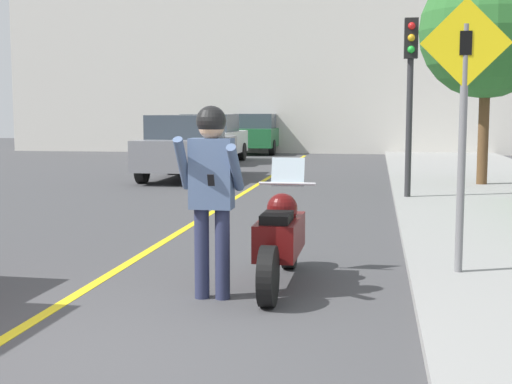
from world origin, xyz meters
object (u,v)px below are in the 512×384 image
person_biker (211,180)px  traffic_light (410,73)px  crossing_sign (463,109)px  street_tree (487,32)px  parked_car_white (211,138)px  parked_car_green (257,133)px  motorcycle (280,238)px  parked_car_grey (188,147)px

person_biker → traffic_light: 8.15m
crossing_sign → person_biker: bearing=-155.4°
street_tree → parked_car_white: street_tree is taller
person_biker → crossing_sign: size_ratio=0.65×
traffic_light → street_tree: street_tree is taller
crossing_sign → parked_car_green: (-5.87, 22.39, -0.93)m
motorcycle → parked_car_grey: bearing=109.6°
parked_car_green → person_biker: bearing=-81.5°
street_tree → parked_car_green: street_tree is taller
person_biker → parked_car_green: size_ratio=0.43×
parked_car_green → traffic_light: bearing=-70.3°
street_tree → parked_car_green: (-7.42, 12.92, -2.71)m
parked_car_grey → parked_car_green: bearing=90.6°
crossing_sign → traffic_light: bearing=92.1°
street_tree → parked_car_white: 11.12m
parked_car_grey → parked_car_green: 11.81m
person_biker → parked_car_grey: bearing=106.1°
motorcycle → street_tree: 10.92m
person_biker → traffic_light: traffic_light is taller
motorcycle → crossing_sign: 2.28m
person_biker → street_tree: street_tree is taller
traffic_light → street_tree: size_ratio=0.69×
street_tree → parked_car_green: 15.14m
person_biker → parked_car_grey: (-3.37, 11.67, -0.28)m
motorcycle → crossing_sign: bearing=13.9°
person_biker → parked_car_grey: person_biker is taller
person_biker → motorcycle: bearing=48.5°
person_biker → parked_car_grey: size_ratio=0.43×
street_tree → motorcycle: bearing=-108.7°
crossing_sign → parked_car_grey: 12.08m
person_biker → traffic_light: bearing=74.6°
crossing_sign → street_tree: 9.76m
street_tree → parked_car_green: size_ratio=1.19×
motorcycle → parked_car_grey: (-3.93, 11.03, 0.37)m
motorcycle → person_biker: person_biker is taller
motorcycle → person_biker: size_ratio=1.20×
motorcycle → parked_car_white: 17.72m
motorcycle → parked_car_grey: 11.71m
traffic_light → parked_car_white: 11.90m
motorcycle → parked_car_white: parked_car_white is taller
parked_car_white → street_tree: bearing=-41.6°
motorcycle → street_tree: bearing=71.3°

